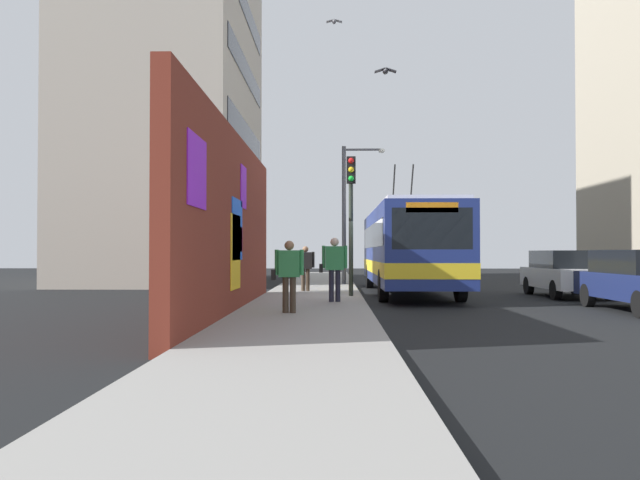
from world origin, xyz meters
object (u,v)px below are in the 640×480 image
at_px(city_bus, 408,246).
at_px(parked_car_white, 566,272).
at_px(street_lamp, 349,204).
at_px(traffic_light, 351,202).
at_px(pedestrian_midblock, 305,265).
at_px(pedestrian_at_curb, 334,264).
at_px(pedestrian_near_wall, 289,271).

height_order(city_bus, parked_car_white, city_bus).
bearing_deg(street_lamp, parked_car_white, -129.98).
relative_size(parked_car_white, traffic_light, 0.97).
bearing_deg(street_lamp, traffic_light, 179.06).
xyz_separation_m(parked_car_white, pedestrian_midblock, (0.68, 8.90, 0.24)).
xyz_separation_m(pedestrian_at_curb, traffic_light, (2.33, -0.53, 1.89)).
relative_size(parked_car_white, pedestrian_midblock, 2.70).
distance_m(parked_car_white, street_lamp, 9.84).
relative_size(traffic_light, street_lamp, 0.73).
bearing_deg(traffic_light, pedestrian_near_wall, 164.43).
height_order(pedestrian_at_curb, pedestrian_midblock, pedestrian_at_curb).
bearing_deg(pedestrian_at_curb, city_bus, -25.37).
height_order(pedestrian_at_curb, traffic_light, traffic_light).
relative_size(parked_car_white, pedestrian_at_curb, 2.41).
distance_m(pedestrian_near_wall, traffic_light, 6.13).
height_order(pedestrian_at_curb, pedestrian_near_wall, pedestrian_at_curb).
relative_size(city_bus, pedestrian_midblock, 7.42).
distance_m(parked_car_white, pedestrian_at_curb, 8.93).
height_order(parked_car_white, traffic_light, traffic_light).
height_order(city_bus, street_lamp, street_lamp).
bearing_deg(pedestrian_midblock, pedestrian_at_curb, -168.15).
bearing_deg(pedestrian_midblock, traffic_light, -148.58).
bearing_deg(pedestrian_near_wall, city_bus, -22.62).
xyz_separation_m(parked_car_white, traffic_light, (-1.85, 7.35, 2.26)).
xyz_separation_m(city_bus, parked_car_white, (-1.46, -5.20, -0.91)).
relative_size(city_bus, traffic_light, 2.68).
bearing_deg(traffic_light, parked_car_white, -75.86).
bearing_deg(street_lamp, city_bus, -156.28).
bearing_deg(pedestrian_midblock, pedestrian_near_wall, 179.93).
distance_m(pedestrian_at_curb, pedestrian_midblock, 4.97).
xyz_separation_m(city_bus, pedestrian_at_curb, (-5.64, 2.68, -0.54)).
xyz_separation_m(pedestrian_near_wall, traffic_light, (5.59, -1.56, 1.99)).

